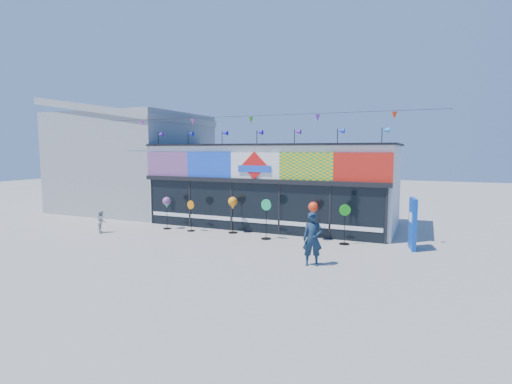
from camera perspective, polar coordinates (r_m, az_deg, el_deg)
The scene contains 12 objects.
ground at distance 15.60m, azimuth -5.21°, elevation -8.11°, with size 80.00×80.00×0.00m, color gray.
kite_shop at distance 20.62m, azimuth 2.62°, elevation 1.13°, with size 16.00×5.70×5.31m.
neighbour_building at distance 26.63m, azimuth -17.15°, elevation 4.47°, with size 8.18×7.20×6.87m.
blue_sign at distance 16.46m, azimuth 21.47°, elevation -4.23°, with size 0.34×1.00×1.98m.
spinner_0 at distance 19.67m, azimuth -12.64°, elevation -1.60°, with size 0.39×0.39×1.55m.
spinner_1 at distance 18.98m, azimuth -9.29°, elevation -3.26°, with size 0.41×0.37×1.45m.
spinner_2 at distance 18.27m, azimuth -3.34°, elevation -1.74°, with size 0.42×0.42×1.67m.
spinner_3 at distance 17.06m, azimuth 1.47°, elevation -3.74°, with size 0.48×0.44×1.72m.
spinner_4 at distance 16.88m, azimuth 8.17°, elevation -2.51°, with size 0.42×0.42×1.65m.
spinner_5 at distance 16.51m, azimuth 12.55°, elevation -4.39°, with size 0.43×0.42×1.63m.
adult_man at distance 13.35m, azimuth 8.09°, elevation -6.66°, with size 0.65×0.43×1.78m, color #13273D.
child at distance 19.80m, azimuth -21.21°, elevation -3.94°, with size 0.50×0.29×1.04m, color #B8B8B8.
Camera 1 is at (7.24, -13.29, 3.81)m, focal length 28.00 mm.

